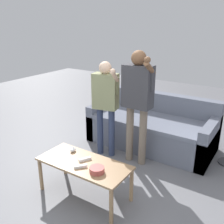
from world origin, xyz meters
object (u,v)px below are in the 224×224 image
couch (152,128)px  game_remote_nunchuk (73,150)px  player_left (106,98)px  game_remote_wand_far (80,166)px  snack_bowl (97,170)px  game_remote_wand_near (85,159)px  coffee_table (84,167)px  player_center (137,95)px

couch → game_remote_nunchuk: (-0.36, -1.54, 0.17)m
player_left → game_remote_wand_far: bearing=-69.6°
snack_bowl → game_remote_wand_near: size_ratio=1.09×
game_remote_wand_near → couch: bearing=86.4°
couch → game_remote_wand_near: bearing=-93.6°
coffee_table → game_remote_wand_near: (-0.02, 0.04, 0.07)m
game_remote_nunchuk → game_remote_wand_far: 0.39m
player_center → game_remote_wand_near: bearing=-98.7°
coffee_table → snack_bowl: snack_bowl is taller
game_remote_wand_near → game_remote_wand_far: same height
game_remote_nunchuk → game_remote_wand_far: game_remote_nunchuk is taller
game_remote_nunchuk → player_left: size_ratio=0.06×
coffee_table → player_center: size_ratio=0.68×
player_left → game_remote_wand_near: size_ratio=9.68×
game_remote_wand_near → game_remote_wand_far: size_ratio=1.10×
snack_bowl → game_remote_nunchuk: size_ratio=1.85×
player_left → game_remote_wand_far: size_ratio=10.66×
coffee_table → player_center: 1.21m
snack_bowl → game_remote_wand_far: 0.21m
couch → snack_bowl: (0.16, -1.75, 0.18)m
player_center → game_remote_wand_far: bearing=-94.7°
player_center → player_left: bearing=-173.2°
game_remote_nunchuk → player_left: player_left is taller
coffee_table → game_remote_nunchuk: size_ratio=12.42×
coffee_table → game_remote_nunchuk: game_remote_nunchuk is taller
game_remote_nunchuk → game_remote_wand_near: (0.26, -0.08, -0.01)m
player_center → game_remote_wand_far: size_ratio=11.97×
game_remote_wand_near → game_remote_wand_far: 0.16m
couch → game_remote_wand_near: (-0.10, -1.63, 0.16)m
couch → game_remote_nunchuk: size_ratio=22.75×
game_remote_nunchuk → player_center: 1.12m
player_left → game_remote_wand_near: bearing=-69.7°
couch → player_left: bearing=-121.9°
player_left → player_center: 0.50m
coffee_table → game_remote_nunchuk: bearing=155.4°
coffee_table → game_remote_nunchuk: (-0.27, 0.13, 0.08)m
player_left → game_remote_nunchuk: bearing=-84.3°
player_center → coffee_table: bearing=-97.4°
game_remote_nunchuk → couch: bearing=76.9°
game_remote_nunchuk → game_remote_wand_near: bearing=-17.8°
player_left → player_center: player_center is taller
game_remote_nunchuk → game_remote_wand_far: bearing=-36.6°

